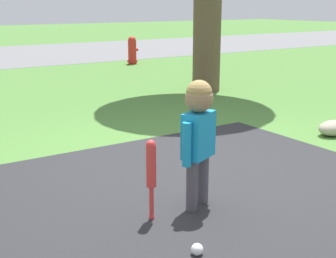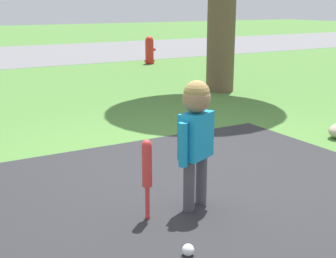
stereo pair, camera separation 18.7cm
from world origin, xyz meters
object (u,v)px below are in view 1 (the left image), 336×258
object	(u,v)px
fire_hydrant	(132,50)
baseball_bat	(151,169)
child	(199,126)
sports_ball	(197,249)

from	to	relation	value
fire_hydrant	baseball_bat	bearing A→B (deg)	-118.08
child	fire_hydrant	world-z (taller)	child
baseball_bat	fire_hydrant	bearing A→B (deg)	61.92
child	sports_ball	xyz separation A→B (m)	(-0.42, -0.56, -0.58)
child	baseball_bat	size ratio (longest dim) A/B	1.64
child	baseball_bat	distance (m)	0.47
child	fire_hydrant	size ratio (longest dim) A/B	1.40
sports_ball	fire_hydrant	bearing A→B (deg)	63.46
sports_ball	fire_hydrant	size ratio (longest dim) A/B	0.11
child	fire_hydrant	xyz separation A→B (m)	(3.70, 7.69, -0.28)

